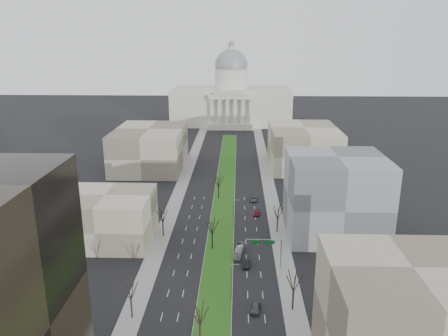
% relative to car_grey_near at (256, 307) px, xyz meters
% --- Properties ---
extents(ground, '(600.00, 600.00, 0.00)m').
position_rel_car_grey_near_xyz_m(ground, '(-9.12, 68.67, -0.81)').
color(ground, black).
rests_on(ground, ground).
extents(median, '(8.00, 222.03, 0.20)m').
position_rel_car_grey_near_xyz_m(median, '(-9.12, 67.66, -0.70)').
color(median, '#999993').
rests_on(median, ground).
extents(sidewalk_left, '(5.00, 330.00, 0.15)m').
position_rel_car_grey_near_xyz_m(sidewalk_left, '(-26.62, 43.67, -0.73)').
color(sidewalk_left, gray).
rests_on(sidewalk_left, ground).
extents(sidewalk_right, '(5.00, 330.00, 0.15)m').
position_rel_car_grey_near_xyz_m(sidewalk_right, '(8.38, 43.67, -0.73)').
color(sidewalk_right, gray).
rests_on(sidewalk_right, ground).
extents(capitol, '(80.00, 46.00, 55.00)m').
position_rel_car_grey_near_xyz_m(capitol, '(-9.12, 218.26, 15.50)').
color(capitol, beige).
rests_on(capitol, ground).
extents(building_beige_left, '(26.00, 22.00, 14.00)m').
position_rel_car_grey_near_xyz_m(building_beige_left, '(-42.12, 33.67, 6.19)').
color(building_beige_left, gray).
rests_on(building_beige_left, ground).
extents(building_tan_right, '(26.00, 24.00, 22.00)m').
position_rel_car_grey_near_xyz_m(building_tan_right, '(23.88, -19.33, 10.19)').
color(building_tan_right, gray).
rests_on(building_tan_right, ground).
extents(building_grey_right, '(28.00, 26.00, 24.00)m').
position_rel_car_grey_near_xyz_m(building_grey_right, '(24.88, 40.67, 11.19)').
color(building_grey_right, slate).
rests_on(building_grey_right, ground).
extents(building_far_left, '(30.00, 40.00, 18.00)m').
position_rel_car_grey_near_xyz_m(building_far_left, '(-44.12, 108.67, 8.19)').
color(building_far_left, gray).
rests_on(building_far_left, ground).
extents(building_far_right, '(30.00, 40.00, 18.00)m').
position_rel_car_grey_near_xyz_m(building_far_right, '(25.88, 113.67, 8.19)').
color(building_far_right, gray).
rests_on(building_far_right, ground).
extents(tree_left_mid, '(5.40, 5.40, 9.72)m').
position_rel_car_grey_near_xyz_m(tree_left_mid, '(-26.32, -3.33, 6.19)').
color(tree_left_mid, black).
rests_on(tree_left_mid, ground).
extents(tree_left_far, '(5.28, 5.28, 9.50)m').
position_rel_car_grey_near_xyz_m(tree_left_far, '(-26.32, 36.67, 6.04)').
color(tree_left_far, black).
rests_on(tree_left_far, ground).
extents(tree_right_mid, '(5.52, 5.52, 9.94)m').
position_rel_car_grey_near_xyz_m(tree_right_mid, '(8.08, 0.67, 6.35)').
color(tree_right_mid, black).
rests_on(tree_right_mid, ground).
extents(tree_right_far, '(5.04, 5.04, 9.07)m').
position_rel_car_grey_near_xyz_m(tree_right_far, '(8.08, 40.67, 5.72)').
color(tree_right_far, black).
rests_on(tree_right_far, ground).
extents(tree_median_a, '(5.40, 5.40, 9.72)m').
position_rel_car_grey_near_xyz_m(tree_median_a, '(-11.12, -11.33, 6.19)').
color(tree_median_a, black).
rests_on(tree_median_a, ground).
extents(tree_median_b, '(5.40, 5.40, 9.72)m').
position_rel_car_grey_near_xyz_m(tree_median_b, '(-11.12, 28.67, 6.19)').
color(tree_median_b, black).
rests_on(tree_median_b, ground).
extents(tree_median_c, '(5.40, 5.40, 9.72)m').
position_rel_car_grey_near_xyz_m(tree_median_c, '(-11.12, 68.67, 6.19)').
color(tree_median_c, black).
rests_on(tree_median_c, ground).
extents(streetlamp_median_b, '(1.90, 0.20, 9.16)m').
position_rel_car_grey_near_xyz_m(streetlamp_median_b, '(-5.36, 3.67, 4.00)').
color(streetlamp_median_b, gray).
rests_on(streetlamp_median_b, ground).
extents(streetlamp_median_c, '(1.90, 0.20, 9.16)m').
position_rel_car_grey_near_xyz_m(streetlamp_median_c, '(-5.36, 43.67, 4.00)').
color(streetlamp_median_c, gray).
rests_on(streetlamp_median_c, ground).
extents(mast_arm_signs, '(9.12, 0.24, 8.09)m').
position_rel_car_grey_near_xyz_m(mast_arm_signs, '(4.37, 18.70, 5.30)').
color(mast_arm_signs, gray).
rests_on(mast_arm_signs, ground).
extents(car_grey_near, '(2.66, 4.98, 1.61)m').
position_rel_car_grey_near_xyz_m(car_grey_near, '(0.00, 0.00, 0.00)').
color(car_grey_near, '#44464B').
rests_on(car_grey_near, ground).
extents(car_black, '(2.05, 4.95, 1.59)m').
position_rel_car_grey_near_xyz_m(car_black, '(-1.68, 19.43, -0.01)').
color(car_black, black).
rests_on(car_black, ground).
extents(car_red, '(2.44, 4.66, 1.29)m').
position_rel_car_grey_near_xyz_m(car_red, '(2.41, 53.70, -0.16)').
color(car_red, maroon).
rests_on(car_red, ground).
extents(car_grey_far, '(2.56, 5.09, 1.38)m').
position_rel_car_grey_near_xyz_m(car_grey_far, '(1.76, 67.12, -0.11)').
color(car_grey_far, '#52545A').
rests_on(car_grey_far, ground).
extents(box_van, '(3.20, 8.22, 2.23)m').
position_rel_car_grey_near_xyz_m(box_van, '(-3.62, 25.62, 0.31)').
color(box_van, '#BABABA').
rests_on(box_van, ground).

